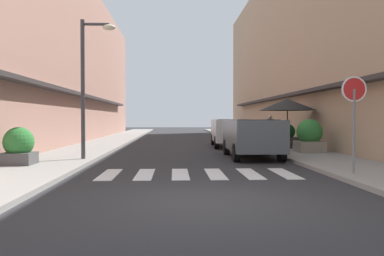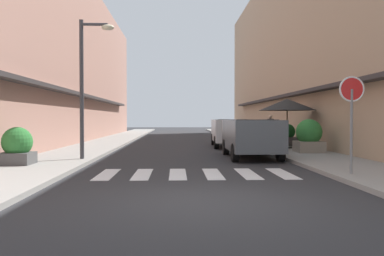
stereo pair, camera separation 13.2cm
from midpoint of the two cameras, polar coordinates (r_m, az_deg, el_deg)
name	(u,v)px [view 2 (the right image)]	position (r m, az deg, el deg)	size (l,w,h in m)	color
ground_plane	(185,144)	(24.00, -0.85, -2.25)	(91.59, 91.59, 0.00)	#2B2B2D
sidewalk_left	(106,143)	(24.34, -11.94, -2.09)	(2.62, 58.29, 0.12)	gray
sidewalk_right	(263,143)	(24.56, 10.14, -2.05)	(2.62, 58.29, 0.12)	gray
building_row_left	(46,59)	(26.50, -19.84, 9.15)	(5.50, 39.47, 10.29)	#A87A6B
building_row_right	(319,48)	(27.00, 17.76, 10.81)	(5.50, 39.47, 11.96)	tan
crosswalk	(195,174)	(10.94, 0.83, -6.53)	(5.20, 2.20, 0.01)	silver
parked_car_near	(251,134)	(15.42, 8.60, -0.84)	(1.85, 4.26, 1.47)	#4C5156
parked_car_mid	(230,130)	(21.36, 5.57, -0.22)	(1.95, 4.48, 1.47)	silver
round_street_sign	(352,99)	(10.89, 22.02, 3.81)	(0.65, 0.07, 2.45)	slate
street_lamp	(88,73)	(14.37, -14.32, 7.58)	(1.19, 0.28, 4.77)	#38383D
cafe_umbrella	(287,105)	(19.35, 13.54, 3.23)	(2.65, 2.65, 2.32)	#262626
planter_corner	(17,147)	(13.23, -23.27, -2.43)	(0.91, 0.91, 1.13)	#4C4C4C
planter_midblock	(309,136)	(17.26, 16.46, -1.15)	(1.07, 1.07, 1.36)	gray
planter_far	(287,136)	(21.19, 13.53, -1.07)	(0.93, 0.93, 1.12)	#4C4C4C
pedestrian_walking_near	(270,129)	(21.98, 11.22, -0.14)	(0.34, 0.34, 1.58)	#282B33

